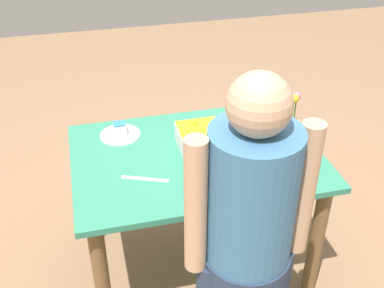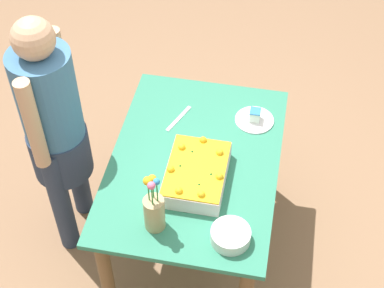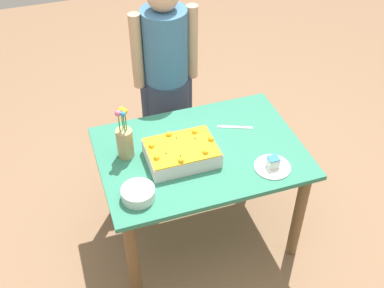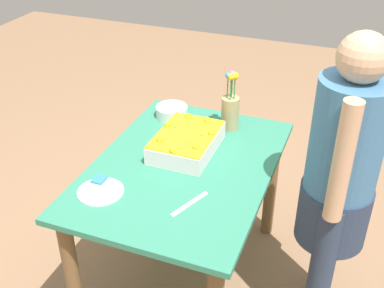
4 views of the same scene
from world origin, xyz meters
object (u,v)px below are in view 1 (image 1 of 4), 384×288
at_px(serving_plate_with_slice, 120,132).
at_px(cake_knife, 145,179).
at_px(sheet_cake, 220,138).
at_px(fruit_bowl, 263,114).
at_px(flower_vase, 288,134).
at_px(person_standing, 248,240).

distance_m(serving_plate_with_slice, cake_knife, 0.40).
height_order(sheet_cake, cake_knife, sheet_cake).
bearing_deg(fruit_bowl, serving_plate_with_slice, -1.19).
bearing_deg(flower_vase, cake_knife, 2.99).
xyz_separation_m(serving_plate_with_slice, fruit_bowl, (-0.77, 0.02, 0.01)).
bearing_deg(serving_plate_with_slice, person_standing, 108.96).
height_order(serving_plate_with_slice, person_standing, person_standing).
bearing_deg(fruit_bowl, flower_vase, 87.98).
bearing_deg(flower_vase, sheet_cake, -24.78).
xyz_separation_m(serving_plate_with_slice, flower_vase, (-0.76, 0.36, 0.10)).
relative_size(fruit_bowl, person_standing, 0.12).
xyz_separation_m(sheet_cake, serving_plate_with_slice, (0.46, -0.23, -0.03)).
bearing_deg(sheet_cake, cake_knife, 23.22).
height_order(fruit_bowl, person_standing, person_standing).
relative_size(sheet_cake, person_standing, 0.27).
bearing_deg(person_standing, fruit_bowl, -24.16).
xyz_separation_m(fruit_bowl, person_standing, (0.43, 0.96, 0.08)).
height_order(serving_plate_with_slice, fruit_bowl, serving_plate_with_slice).
distance_m(serving_plate_with_slice, person_standing, 1.04).
bearing_deg(serving_plate_with_slice, fruit_bowl, 178.81).
distance_m(fruit_bowl, person_standing, 1.06).
bearing_deg(sheet_cake, flower_vase, 155.22).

